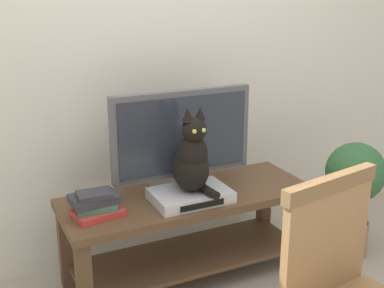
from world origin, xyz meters
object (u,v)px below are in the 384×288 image
(tv, at_px, (182,139))
(potted_plant, at_px, (354,186))
(book_stack, at_px, (96,204))
(cat, at_px, (192,160))
(media_box, at_px, (190,195))
(tv_stand, at_px, (188,220))

(tv, relative_size, potted_plant, 1.11)
(tv, height_order, book_stack, tv)
(tv, distance_m, cat, 0.18)
(tv, relative_size, media_box, 1.96)
(tv_stand, bearing_deg, cat, -103.72)
(tv_stand, xyz_separation_m, book_stack, (-0.53, -0.04, 0.22))
(tv_stand, relative_size, media_box, 3.40)
(tv, distance_m, book_stack, 0.59)
(cat, distance_m, potted_plant, 1.10)
(tv, relative_size, book_stack, 3.10)
(tv, height_order, potted_plant, tv)
(tv_stand, relative_size, cat, 3.02)
(tv, bearing_deg, tv_stand, -90.02)
(tv_stand, distance_m, tv, 0.46)
(media_box, bearing_deg, book_stack, 175.46)
(book_stack, bearing_deg, media_box, -4.54)
(media_box, bearing_deg, potted_plant, -5.40)
(tv_stand, bearing_deg, book_stack, -175.30)
(media_box, relative_size, book_stack, 1.59)
(tv_stand, relative_size, potted_plant, 1.92)
(tv_stand, distance_m, book_stack, 0.57)
(media_box, distance_m, potted_plant, 1.06)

